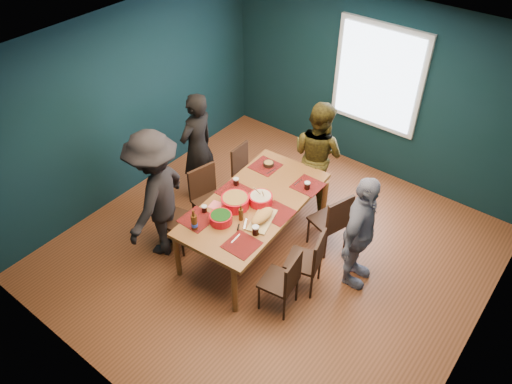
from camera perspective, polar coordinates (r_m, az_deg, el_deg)
room at (r=5.87m, az=3.73°, el=3.82°), size 5.01×5.01×2.71m
dining_table at (r=6.19m, az=-0.15°, el=-1.66°), size 1.17×2.13×0.79m
chair_left_far at (r=7.21m, az=-1.29°, el=2.78°), size 0.39×0.39×0.82m
chair_left_mid at (r=6.69m, az=-5.63°, el=-0.21°), size 0.50×0.50×0.91m
chair_left_near at (r=6.49m, az=-9.75°, el=-2.36°), size 0.47×0.47×0.88m
chair_right_far at (r=6.37m, az=8.85°, el=-3.10°), size 0.51×0.51×0.90m
chair_right_mid at (r=5.89m, az=6.24°, el=-7.51°), size 0.47×0.47×0.85m
chair_right_near at (r=5.66m, az=3.35°, el=-9.93°), size 0.43×0.43×0.84m
person_far_left at (r=7.05m, az=-6.71°, el=5.07°), size 0.40×0.61×1.66m
person_back at (r=6.96m, az=7.05°, el=4.26°), size 0.85×0.70×1.61m
person_right at (r=5.87m, az=11.77°, el=-4.61°), size 0.49×0.95×1.55m
person_near_left at (r=6.21m, az=-11.34°, el=-0.35°), size 0.98×1.29×1.77m
bowl_salad at (r=6.04m, az=-2.40°, el=-1.09°), size 0.34×0.34×0.14m
bowl_dumpling at (r=6.09m, az=0.55°, el=-0.80°), size 0.29×0.29×0.27m
bowl_herbs at (r=5.84m, az=-4.04°, el=-3.00°), size 0.27×0.27×0.12m
cutting_board at (r=5.85m, az=0.70°, el=-2.88°), size 0.34×0.58×0.12m
small_bowl at (r=6.71m, az=1.45°, el=3.23°), size 0.14×0.14×0.06m
beer_bottle_a at (r=5.76m, az=-7.07°, el=-3.46°), size 0.08×0.08×0.28m
beer_bottle_b at (r=5.85m, az=-1.73°, el=-2.55°), size 0.06×0.06×0.22m
cola_glass_a at (r=6.00m, az=-5.92°, el=-1.91°), size 0.07×0.07×0.09m
cola_glass_b at (r=5.68m, az=-0.06°, el=-4.36°), size 0.08×0.08×0.12m
cola_glass_c at (r=6.33m, az=5.88°, el=0.76°), size 0.08×0.08×0.11m
cola_glass_d at (r=6.37m, az=-2.28°, el=1.22°), size 0.07×0.07×0.10m
napkin_a at (r=6.02m, az=3.05°, el=-2.17°), size 0.20×0.20×0.00m
napkin_b at (r=6.11m, az=-4.60°, el=-1.53°), size 0.18×0.18×0.00m
napkin_c at (r=5.57m, az=-2.13°, el=-6.44°), size 0.18×0.18×0.00m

